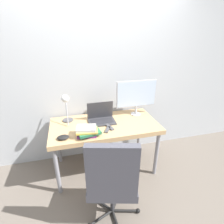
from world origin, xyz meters
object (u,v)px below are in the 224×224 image
Objects in this scene: game_controller at (63,137)px; book_stack at (87,131)px; laptop at (101,118)px; office_chair at (112,179)px; monitor at (137,95)px; desk_lamp at (66,105)px.

book_stack is at bearing 1.75° from game_controller.
laptop is at bearing 53.88° from book_stack.
laptop is 0.94m from office_chair.
game_controller is (-0.28, -0.01, -0.04)m from book_stack.
game_controller is (-0.52, -0.33, -0.03)m from laptop.
office_chair is 7.50× the size of game_controller.
monitor is (0.54, 0.09, 0.25)m from laptop.
desk_lamp is (-0.99, -0.08, -0.03)m from monitor.
book_stack is 2.15× the size of game_controller.
game_controller is at bearing -158.36° from monitor.
game_controller is (-1.06, -0.42, -0.28)m from monitor.
office_chair is (0.37, -0.92, -0.44)m from desk_lamp.
book_stack is (0.22, -0.33, -0.22)m from desk_lamp.
monitor reaches higher than desk_lamp.
desk_lamp reaches higher than laptop.
monitor is 1.27m from office_chair.
game_controller is (-0.44, 0.59, 0.18)m from office_chair.
laptop reaches higher than game_controller.
monitor is 0.57× the size of office_chair.
office_chair is (-0.62, -1.01, -0.47)m from monitor.
laptop is at bearing 85.03° from office_chair.
desk_lamp is 0.45m from book_stack.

